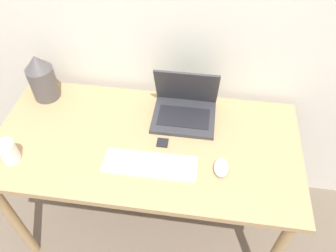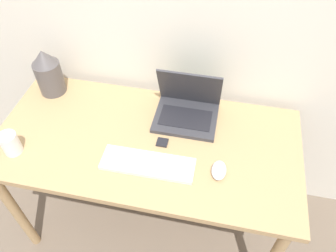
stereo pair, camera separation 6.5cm
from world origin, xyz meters
name	(u,v)px [view 2 (the right image)]	position (x,y,z in m)	size (l,w,h in m)	color
wall_back	(164,0)	(0.00, 0.75, 1.25)	(6.00, 0.05, 2.50)	silver
desk	(147,152)	(0.00, 0.34, 0.68)	(1.41, 0.68, 0.78)	tan
laptop	(187,107)	(0.16, 0.54, 0.83)	(0.30, 0.25, 0.25)	#333338
keyboard	(148,164)	(0.04, 0.20, 0.79)	(0.40, 0.13, 0.02)	silver
mouse	(219,170)	(0.35, 0.23, 0.79)	(0.06, 0.10, 0.03)	silver
vase	(48,72)	(-0.57, 0.57, 0.90)	(0.13, 0.13, 0.25)	#514C4C
mp3_player	(162,142)	(0.08, 0.34, 0.78)	(0.05, 0.05, 0.01)	black
mug	(10,143)	(-0.56, 0.16, 0.83)	(0.08, 0.08, 0.10)	white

